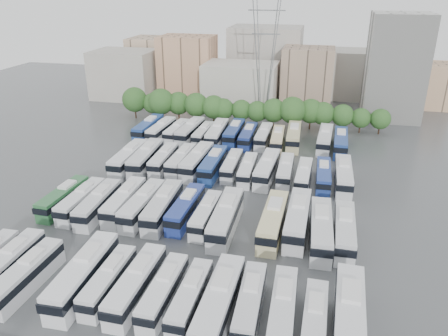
% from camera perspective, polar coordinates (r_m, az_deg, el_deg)
% --- Properties ---
extents(ground, '(220.00, 220.00, 0.00)m').
position_cam_1_polar(ground, '(70.48, -2.47, -4.79)').
color(ground, '#424447').
rests_on(ground, ground).
extents(tree_line, '(66.11, 7.75, 8.29)m').
position_cam_1_polar(tree_line, '(107.69, 1.88, 7.85)').
color(tree_line, black).
rests_on(tree_line, ground).
extents(city_buildings, '(102.00, 35.00, 20.00)m').
position_cam_1_polar(city_buildings, '(136.27, 2.57, 12.64)').
color(city_buildings, '#9E998E').
rests_on(city_buildings, ground).
extents(apartment_tower, '(14.00, 14.00, 26.00)m').
position_cam_1_polar(apartment_tower, '(120.71, 21.48, 12.17)').
color(apartment_tower, silver).
rests_on(apartment_tower, ground).
extents(electricity_pylon, '(9.00, 6.91, 33.83)m').
position_cam_1_polar(electricity_pylon, '(111.75, 5.46, 15.79)').
color(electricity_pylon, slate).
rests_on(electricity_pylon, ground).
extents(bus_r0_s1, '(2.78, 11.82, 3.69)m').
position_cam_1_polar(bus_r0_s1, '(59.70, -26.27, -11.15)').
color(bus_r0_s1, silver).
rests_on(bus_r0_s1, ground).
extents(bus_r0_s2, '(2.87, 11.77, 3.67)m').
position_cam_1_polar(bus_r0_s2, '(56.89, -24.40, -12.59)').
color(bus_r0_s2, silver).
rests_on(bus_r0_s2, ground).
extents(bus_r0_s4, '(3.30, 13.57, 4.23)m').
position_cam_1_polar(bus_r0_s4, '(54.20, -17.89, -13.05)').
color(bus_r0_s4, white).
rests_on(bus_r0_s4, ground).
extents(bus_r0_s5, '(2.40, 10.90, 3.42)m').
position_cam_1_polar(bus_r0_s5, '(53.12, -14.85, -14.01)').
color(bus_r0_s5, silver).
rests_on(bus_r0_s5, ground).
extents(bus_r0_s6, '(2.88, 12.18, 3.81)m').
position_cam_1_polar(bus_r0_s6, '(51.60, -11.38, -14.63)').
color(bus_r0_s6, silver).
rests_on(bus_r0_s6, ground).
extents(bus_r0_s7, '(2.52, 11.00, 3.44)m').
position_cam_1_polar(bus_r0_s7, '(50.44, -7.91, -15.63)').
color(bus_r0_s7, silver).
rests_on(bus_r0_s7, ground).
extents(bus_r0_s8, '(2.45, 10.83, 3.39)m').
position_cam_1_polar(bus_r0_s8, '(49.39, -4.40, -16.46)').
color(bus_r0_s8, silver).
rests_on(bus_r0_s8, ground).
extents(bus_r0_s9, '(3.12, 13.36, 4.18)m').
position_cam_1_polar(bus_r0_s9, '(47.95, -0.64, -17.22)').
color(bus_r0_s9, silver).
rests_on(bus_r0_s9, ground).
extents(bus_r0_s10, '(2.78, 11.22, 3.50)m').
position_cam_1_polar(bus_r0_s10, '(48.56, 3.42, -17.17)').
color(bus_r0_s10, silver).
rests_on(bus_r0_s10, ground).
extents(bus_r0_s11, '(2.84, 11.66, 3.64)m').
position_cam_1_polar(bus_r0_s11, '(47.92, 7.67, -17.92)').
color(bus_r0_s11, silver).
rests_on(bus_r0_s11, ground).
extents(bus_r0_s12, '(2.59, 11.01, 3.44)m').
position_cam_1_polar(bus_r0_s12, '(47.12, 11.70, -19.28)').
color(bus_r0_s12, silver).
rests_on(bus_r0_s12, ground).
extents(bus_r0_s13, '(3.45, 13.75, 4.29)m').
position_cam_1_polar(bus_r0_s13, '(47.97, 16.02, -18.23)').
color(bus_r0_s13, silver).
rests_on(bus_r0_s13, ground).
extents(bus_r1_s0, '(2.94, 11.49, 3.58)m').
position_cam_1_polar(bus_r1_s0, '(73.24, -20.23, -3.64)').
color(bus_r1_s0, '#2A6337').
rests_on(bus_r1_s0, ground).
extents(bus_r1_s1, '(2.68, 11.58, 3.62)m').
position_cam_1_polar(bus_r1_s1, '(71.35, -18.15, -4.05)').
color(bus_r1_s1, silver).
rests_on(bus_r1_s1, ground).
extents(bus_r1_s2, '(3.04, 12.09, 3.77)m').
position_cam_1_polar(bus_r1_s2, '(69.50, -16.12, -4.48)').
color(bus_r1_s2, silver).
rests_on(bus_r1_s2, ground).
extents(bus_r1_s3, '(2.85, 12.12, 3.79)m').
position_cam_1_polar(bus_r1_s3, '(69.22, -12.90, -4.22)').
color(bus_r1_s3, silver).
rests_on(bus_r1_s3, ground).
extents(bus_r1_s4, '(3.03, 12.51, 3.90)m').
position_cam_1_polar(bus_r1_s4, '(67.55, -10.57, -4.69)').
color(bus_r1_s4, silver).
rests_on(bus_r1_s4, ground).
extents(bus_r1_s5, '(3.20, 12.84, 4.00)m').
position_cam_1_polar(bus_r1_s5, '(66.44, -8.01, -4.95)').
color(bus_r1_s5, silver).
rests_on(bus_r1_s5, ground).
extents(bus_r1_s6, '(2.92, 11.86, 3.70)m').
position_cam_1_polar(bus_r1_s6, '(65.83, -5.03, -5.24)').
color(bus_r1_s6, navy).
rests_on(bus_r1_s6, ground).
extents(bus_r1_s7, '(2.53, 10.97, 3.43)m').
position_cam_1_polar(bus_r1_s7, '(64.25, -2.35, -6.06)').
color(bus_r1_s7, silver).
rests_on(bus_r1_s7, ground).
extents(bus_r1_s8, '(3.12, 13.48, 4.22)m').
position_cam_1_polar(bus_r1_s8, '(62.65, 0.23, -6.46)').
color(bus_r1_s8, silver).
rests_on(bus_r1_s8, ground).
extents(bus_r1_s10, '(3.14, 13.22, 4.13)m').
position_cam_1_polar(bus_r1_s10, '(62.38, 6.43, -6.82)').
color(bus_r1_s10, beige).
rests_on(bus_r1_s10, ground).
extents(bus_r1_s11, '(3.18, 13.59, 4.25)m').
position_cam_1_polar(bus_r1_s11, '(63.19, 9.59, -6.53)').
color(bus_r1_s11, silver).
rests_on(bus_r1_s11, ground).
extents(bus_r1_s12, '(3.37, 13.30, 4.14)m').
position_cam_1_polar(bus_r1_s12, '(61.37, 12.55, -7.82)').
color(bus_r1_s12, silver).
rests_on(bus_r1_s12, ground).
extents(bus_r1_s13, '(2.79, 12.40, 3.88)m').
position_cam_1_polar(bus_r1_s13, '(61.99, 15.47, -7.94)').
color(bus_r1_s13, silver).
rests_on(bus_r1_s13, ground).
extents(bus_r2_s1, '(3.10, 13.27, 4.15)m').
position_cam_1_polar(bus_r2_s1, '(84.98, -12.34, 1.28)').
color(bus_r2_s1, silver).
rests_on(bus_r2_s1, ground).
extents(bus_r2_s2, '(3.51, 13.57, 4.22)m').
position_cam_1_polar(bus_r2_s2, '(84.41, -10.18, 1.33)').
color(bus_r2_s2, silver).
rests_on(bus_r2_s2, ground).
extents(bus_r2_s3, '(2.85, 11.74, 3.66)m').
position_cam_1_polar(bus_r2_s3, '(83.86, -7.88, 1.13)').
color(bus_r2_s3, silver).
rests_on(bus_r2_s3, ground).
extents(bus_r2_s4, '(2.74, 11.80, 3.69)m').
position_cam_1_polar(bus_r2_s4, '(82.88, -5.63, 0.98)').
color(bus_r2_s4, silver).
rests_on(bus_r2_s4, ground).
extents(bus_r2_s5, '(3.36, 13.19, 4.11)m').
position_cam_1_polar(bus_r2_s5, '(81.96, -3.54, 0.94)').
color(bus_r2_s5, silver).
rests_on(bus_r2_s5, ground).
extents(bus_r2_s6, '(2.81, 12.56, 3.94)m').
position_cam_1_polar(bus_r2_s6, '(80.54, -1.42, 0.50)').
color(bus_r2_s6, navy).
rests_on(bus_r2_s6, ground).
extents(bus_r2_s7, '(2.54, 10.89, 3.40)m').
position_cam_1_polar(bus_r2_s7, '(80.75, 1.03, 0.36)').
color(bus_r2_s7, silver).
rests_on(bus_r2_s7, ground).
extents(bus_r2_s8, '(2.68, 10.91, 3.40)m').
position_cam_1_polar(bus_r2_s8, '(79.05, 3.09, -0.19)').
color(bus_r2_s8, silver).
rests_on(bus_r2_s8, ground).
extents(bus_r2_s9, '(3.40, 12.96, 4.03)m').
position_cam_1_polar(bus_r2_s9, '(79.00, 5.63, -0.05)').
color(bus_r2_s9, silver).
rests_on(bus_r2_s9, ground).
extents(bus_r2_s10, '(2.65, 11.27, 3.52)m').
position_cam_1_polar(bus_r2_s10, '(79.07, 8.01, -0.35)').
color(bus_r2_s10, silver).
rests_on(bus_r2_s10, ground).
extents(bus_r2_s11, '(2.65, 10.91, 3.41)m').
position_cam_1_polar(bus_r2_s11, '(77.91, 10.36, -0.93)').
color(bus_r2_s11, silver).
rests_on(bus_r2_s11, ground).
extents(bus_r2_s12, '(2.74, 11.37, 3.55)m').
position_cam_1_polar(bus_r2_s12, '(78.29, 12.85, -0.96)').
color(bus_r2_s12, navy).
rests_on(bus_r2_s12, ground).
extents(bus_r2_s13, '(2.97, 12.83, 4.01)m').
position_cam_1_polar(bus_r2_s13, '(78.55, 15.33, -0.96)').
color(bus_r2_s13, silver).
rests_on(bus_r2_s13, ground).
extents(bus_r3_s0, '(3.01, 12.83, 4.01)m').
position_cam_1_polar(bus_r3_s0, '(102.00, -9.84, 5.18)').
color(bus_r3_s0, navy).
rests_on(bus_r3_s0, ground).
extents(bus_r3_s1, '(3.24, 12.17, 3.78)m').
position_cam_1_polar(bus_r3_s1, '(100.53, -8.19, 4.95)').
color(bus_r3_s1, silver).
rests_on(bus_r3_s1, ground).
extents(bus_r3_s2, '(2.92, 11.15, 3.47)m').
position_cam_1_polar(bus_r3_s2, '(99.83, -6.19, 4.83)').
color(bus_r3_s2, white).
rests_on(bus_r3_s2, ground).
extents(bus_r3_s3, '(3.48, 13.03, 4.05)m').
position_cam_1_polar(bus_r3_s3, '(98.57, -4.43, 4.83)').
color(bus_r3_s3, silver).
rests_on(bus_r3_s3, ground).
extents(bus_r3_s4, '(2.57, 10.90, 3.41)m').
position_cam_1_polar(bus_r3_s4, '(97.56, -2.72, 4.48)').
color(bus_r3_s4, silver).
rests_on(bus_r3_s4, ground).
extents(bus_r3_s5, '(3.36, 13.35, 4.16)m').
position_cam_1_polar(bus_r3_s5, '(96.47, -0.91, 4.52)').
color(bus_r3_s5, silver).
rests_on(bus_r3_s5, ground).
extents(bus_r3_s6, '(2.78, 12.57, 3.94)m').
position_cam_1_polar(bus_r3_s6, '(97.32, 1.34, 4.61)').
color(bus_r3_s6, navy).
rests_on(bus_r3_s6, ground).
extents(bus_r3_s7, '(2.64, 11.80, 3.70)m').
position_cam_1_polar(bus_r3_s7, '(95.77, 3.16, 4.19)').
color(bus_r3_s7, navy).
rests_on(bus_r3_s7, ground).
extents(bus_r3_s8, '(2.65, 11.63, 3.64)m').
position_cam_1_polar(bus_r3_s8, '(96.04, 5.20, 4.17)').
color(bus_r3_s8, silver).
rests_on(bus_r3_s8, ground).
extents(bus_r3_s9, '(3.07, 11.62, 3.61)m').
position_cam_1_polar(bus_r3_s9, '(94.61, 7.02, 3.78)').
color(bus_r3_s9, beige).
rests_on(bus_r3_s9, ground).
extents(bus_r3_s10, '(3.30, 13.06, 4.07)m').
position_cam_1_polar(bus_r3_s10, '(96.11, 9.09, 4.11)').
color(bus_r3_s10, '#C2B785').
rests_on(bus_r3_s10, ground).
extents(bus_r3_s12, '(3.40, 12.97, 4.03)m').
position_cam_1_polar(bus_r3_s12, '(95.69, 13.03, 3.70)').
color(bus_r3_s12, silver).
rests_on(bus_r3_s12, ground).
extents(bus_r3_s13, '(3.01, 12.70, 3.97)m').
position_cam_1_polar(bus_r3_s13, '(94.73, 14.98, 3.28)').
color(bus_r3_s13, navy).
rests_on(bus_r3_s13, ground).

